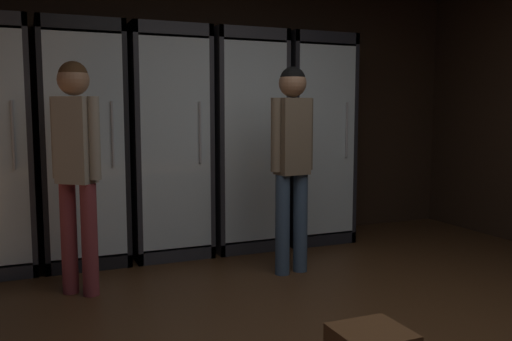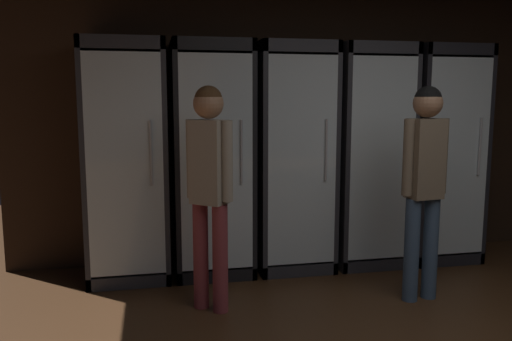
{
  "view_description": "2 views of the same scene",
  "coord_description": "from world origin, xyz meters",
  "px_view_note": "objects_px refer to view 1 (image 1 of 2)",
  "views": [
    {
      "loc": [
        -1.63,
        -1.9,
        1.25
      ],
      "look_at": [
        0.16,
        2.38,
        0.73
      ],
      "focal_mm": 37.97,
      "sensor_mm": 36.0,
      "label": 1
    },
    {
      "loc": [
        -1.72,
        -1.59,
        1.49
      ],
      "look_at": [
        -0.89,
        2.56,
        0.89
      ],
      "focal_mm": 35.92,
      "sensor_mm": 36.0,
      "label": 2
    }
  ],
  "objects_px": {
    "cooler_center": "(166,144)",
    "cooler_left": "(82,146)",
    "shopper_far": "(76,153)",
    "cooler_right": "(241,143)",
    "shopper_near": "(292,149)",
    "cooler_far_right": "(309,141)"
  },
  "relations": [
    {
      "from": "cooler_center",
      "to": "cooler_far_right",
      "type": "xyz_separation_m",
      "value": [
        1.39,
        0.0,
        -0.0
      ]
    },
    {
      "from": "cooler_right",
      "to": "shopper_near",
      "type": "relative_size",
      "value": 1.24
    },
    {
      "from": "cooler_left",
      "to": "cooler_far_right",
      "type": "distance_m",
      "value": 2.09
    },
    {
      "from": "cooler_right",
      "to": "cooler_far_right",
      "type": "xyz_separation_m",
      "value": [
        0.7,
        -0.0,
        0.01
      ]
    },
    {
      "from": "cooler_far_right",
      "to": "shopper_far",
      "type": "relative_size",
      "value": 1.24
    },
    {
      "from": "cooler_left",
      "to": "shopper_near",
      "type": "relative_size",
      "value": 1.24
    },
    {
      "from": "shopper_near",
      "to": "shopper_far",
      "type": "xyz_separation_m",
      "value": [
        -1.55,
        0.12,
        0.0
      ]
    },
    {
      "from": "cooler_left",
      "to": "cooler_right",
      "type": "bearing_deg",
      "value": 0.08
    },
    {
      "from": "cooler_left",
      "to": "shopper_far",
      "type": "xyz_separation_m",
      "value": [
        -0.11,
        -0.84,
        0.01
      ]
    },
    {
      "from": "cooler_left",
      "to": "cooler_right",
      "type": "height_order",
      "value": "same"
    },
    {
      "from": "cooler_left",
      "to": "shopper_far",
      "type": "bearing_deg",
      "value": -97.61
    },
    {
      "from": "cooler_left",
      "to": "cooler_right",
      "type": "distance_m",
      "value": 1.4
    },
    {
      "from": "cooler_left",
      "to": "cooler_far_right",
      "type": "relative_size",
      "value": 1.0
    },
    {
      "from": "cooler_right",
      "to": "cooler_far_right",
      "type": "height_order",
      "value": "same"
    },
    {
      "from": "cooler_far_right",
      "to": "shopper_near",
      "type": "xyz_separation_m",
      "value": [
        -0.66,
        -0.97,
        0.0
      ]
    },
    {
      "from": "cooler_right",
      "to": "shopper_near",
      "type": "height_order",
      "value": "cooler_right"
    },
    {
      "from": "cooler_center",
      "to": "cooler_left",
      "type": "bearing_deg",
      "value": -179.99
    },
    {
      "from": "cooler_right",
      "to": "cooler_far_right",
      "type": "relative_size",
      "value": 1.0
    },
    {
      "from": "cooler_far_right",
      "to": "shopper_far",
      "type": "bearing_deg",
      "value": -159.02
    },
    {
      "from": "shopper_near",
      "to": "shopper_far",
      "type": "relative_size",
      "value": 1.0
    },
    {
      "from": "cooler_center",
      "to": "shopper_far",
      "type": "relative_size",
      "value": 1.24
    },
    {
      "from": "cooler_left",
      "to": "shopper_far",
      "type": "height_order",
      "value": "cooler_left"
    }
  ]
}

